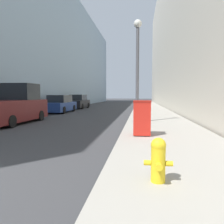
# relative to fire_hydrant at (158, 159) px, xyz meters

# --- Properties ---
(sidewalk_right) EXTENTS (3.58, 60.00, 0.16)m
(sidewalk_right) POSITION_rel_fire_hydrant_xyz_m (0.75, 16.41, -0.48)
(sidewalk_right) COLOR #9E998E
(sidewalk_right) RESTS_ON ground
(building_left_glass) EXTENTS (12.00, 60.00, 15.68)m
(building_left_glass) POSITION_rel_fire_hydrant_xyz_m (-15.43, 24.41, 7.28)
(building_left_glass) COLOR #849EB2
(building_left_glass) RESTS_ON ground
(building_right_stone) EXTENTS (12.00, 60.00, 20.02)m
(building_right_stone) POSITION_rel_fire_hydrant_xyz_m (8.64, 24.41, 9.45)
(building_right_stone) COLOR beige
(building_right_stone) RESTS_ON ground
(fire_hydrant) EXTENTS (0.48, 0.37, 0.75)m
(fire_hydrant) POSITION_rel_fire_hydrant_xyz_m (0.00, 0.00, 0.00)
(fire_hydrant) COLOR yellow
(fire_hydrant) RESTS_ON sidewalk_right
(trash_bin) EXTENTS (0.63, 0.64, 1.28)m
(trash_bin) POSITION_rel_fire_hydrant_xyz_m (-0.24, 4.29, 0.26)
(trash_bin) COLOR red
(trash_bin) RESTS_ON sidewalk_right
(lamppost) EXTENTS (0.42, 0.42, 5.41)m
(lamppost) POSITION_rel_fire_hydrant_xyz_m (-0.48, 8.16, 2.69)
(lamppost) COLOR #4C4C51
(lamppost) RESTS_ON sidewalk_right
(pickup_truck) EXTENTS (2.26, 5.13, 2.32)m
(pickup_truck) POSITION_rel_fire_hydrant_xyz_m (-7.67, 8.10, 0.40)
(pickup_truck) COLOR #561919
(pickup_truck) RESTS_ON ground
(parked_sedan_near) EXTENTS (1.89, 4.72, 1.63)m
(parked_sedan_near) POSITION_rel_fire_hydrant_xyz_m (-7.76, 15.93, 0.19)
(parked_sedan_near) COLOR navy
(parked_sedan_near) RESTS_ON ground
(parked_sedan_far) EXTENTS (1.87, 4.76, 1.68)m
(parked_sedan_far) POSITION_rel_fire_hydrant_xyz_m (-7.81, 22.21, 0.21)
(parked_sedan_far) COLOR black
(parked_sedan_far) RESTS_ON ground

